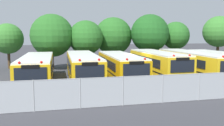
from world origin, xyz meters
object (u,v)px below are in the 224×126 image
(school_bus_0, at_px, (37,68))
(school_bus_5, at_px, (223,62))
(tree_3, at_px, (114,36))
(tree_5, at_px, (175,35))
(school_bus_4, at_px, (193,63))
(tree_6, at_px, (219,31))
(tree_0, at_px, (7,39))
(tree_4, at_px, (150,33))
(school_bus_3, at_px, (157,63))
(tree_1, at_px, (51,35))
(tree_2, at_px, (85,38))
(school_bus_2, at_px, (120,65))
(school_bus_1, at_px, (83,67))

(school_bus_0, relative_size, school_bus_5, 0.98)
(tree_3, distance_m, tree_5, 8.50)
(school_bus_0, xyz_separation_m, school_bus_5, (18.80, 0.24, -0.01))
(school_bus_4, height_order, tree_6, tree_6)
(tree_3, bearing_deg, school_bus_0, -132.29)
(school_bus_5, bearing_deg, tree_0, -22.23)
(tree_4, bearing_deg, tree_0, 174.18)
(tree_4, bearing_deg, school_bus_4, -81.46)
(tree_3, bearing_deg, school_bus_3, -78.76)
(school_bus_0, bearing_deg, tree_5, -152.67)
(tree_6, bearing_deg, tree_1, 178.52)
(tree_2, relative_size, tree_3, 0.91)
(school_bus_4, relative_size, tree_6, 1.73)
(tree_0, xyz_separation_m, tree_4, (18.11, -1.84, 0.83))
(tree_1, relative_size, tree_6, 0.99)
(tree_4, xyz_separation_m, tree_6, (9.85, -0.74, 0.24))
(school_bus_3, bearing_deg, school_bus_0, 1.69)
(school_bus_5, relative_size, tree_4, 1.60)
(tree_3, bearing_deg, school_bus_5, -46.99)
(school_bus_2, distance_m, school_bus_4, 7.61)
(tree_3, xyz_separation_m, tree_5, (8.41, -1.18, 0.11))
(tree_2, distance_m, tree_3, 4.66)
(school_bus_0, height_order, tree_3, tree_3)
(school_bus_4, height_order, school_bus_5, school_bus_4)
(school_bus_4, relative_size, school_bus_5, 1.06)
(tree_5, bearing_deg, tree_2, -176.27)
(school_bus_1, distance_m, school_bus_5, 14.86)
(school_bus_4, xyz_separation_m, tree_0, (-19.36, 10.21, 2.28))
(tree_4, bearing_deg, tree_1, -179.32)
(school_bus_3, distance_m, school_bus_5, 7.42)
(tree_0, distance_m, tree_3, 13.62)
(school_bus_5, relative_size, tree_6, 1.63)
(tree_2, bearing_deg, tree_4, 1.22)
(school_bus_5, xyz_separation_m, tree_6, (4.94, 7.52, 3.42))
(school_bus_1, relative_size, school_bus_2, 1.06)
(school_bus_1, height_order, school_bus_2, school_bus_1)
(school_bus_1, xyz_separation_m, school_bus_5, (14.86, 0.36, -0.06))
(tree_1, relative_size, tree_5, 1.12)
(tree_5, bearing_deg, school_bus_0, -152.82)
(tree_0, bearing_deg, school_bus_3, -32.69)
(school_bus_2, bearing_deg, tree_0, -39.76)
(school_bus_1, height_order, tree_4, tree_4)
(school_bus_0, bearing_deg, tree_2, -121.79)
(school_bus_4, distance_m, tree_3, 11.99)
(school_bus_0, xyz_separation_m, tree_1, (1.02, 8.35, 2.90))
(school_bus_5, distance_m, tree_0, 25.25)
(tree_2, bearing_deg, tree_6, -1.71)
(school_bus_1, bearing_deg, tree_6, -157.47)
(school_bus_3, bearing_deg, tree_6, -149.03)
(tree_1, bearing_deg, school_bus_1, -70.99)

